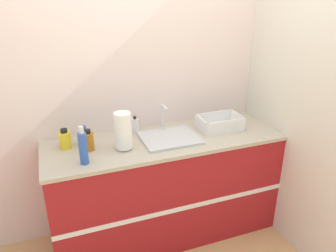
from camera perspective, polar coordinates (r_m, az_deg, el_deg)
wall_back at (r=2.78m, az=-2.83°, el=7.71°), size 4.28×0.06×2.60m
wall_right at (r=2.94m, az=17.79°, el=7.51°), size 0.06×2.60×2.60m
counter_cabinet at (r=2.84m, az=-0.42°, el=-10.58°), size 1.91×0.63×0.92m
sink at (r=2.61m, az=0.17°, el=-1.85°), size 0.44×0.38×0.24m
paper_towel_roll at (r=2.42m, az=-7.84°, el=-0.86°), size 0.13×0.13×0.29m
dish_rack at (r=2.81m, az=9.02°, el=0.29°), size 0.36×0.23×0.12m
bottle_amber at (r=2.48m, az=-13.68°, el=-2.56°), size 0.08×0.08×0.16m
bottle_clear at (r=2.58m, az=-14.44°, el=-1.73°), size 0.09×0.09×0.15m
bottle_yellow at (r=2.56m, az=-17.50°, el=-2.26°), size 0.09×0.09×0.15m
bottle_blue at (r=2.28m, az=-14.57°, el=-3.64°), size 0.06×0.06×0.28m
soap_dispenser at (r=2.72m, az=-5.76°, el=0.15°), size 0.06×0.06×0.14m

